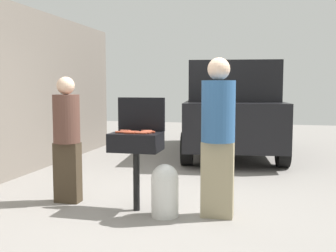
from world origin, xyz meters
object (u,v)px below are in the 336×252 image
Objects in this scene: hot_dog_4 at (147,131)px; parked_minivan at (232,108)px; hot_dog_2 at (145,133)px; hot_dog_9 at (148,132)px; hot_dog_10 at (121,132)px; hot_dog_5 at (126,131)px; person_left at (67,135)px; hot_dog_8 at (129,133)px; propane_tank at (165,189)px; bbq_grill at (136,145)px; hot_dog_0 at (150,132)px; person_right at (218,132)px; hot_dog_3 at (141,133)px; hot_dog_1 at (134,132)px; hot_dog_6 at (131,132)px; hot_dog_7 at (146,132)px.

parked_minivan is (0.69, 4.45, 0.05)m from hot_dog_4.
hot_dog_2 and hot_dog_9 have the same top height.
hot_dog_4 is 1.00× the size of hot_dog_10.
hot_dog_9 is at bearing 0.27° from hot_dog_5.
person_left is at bearing 174.27° from hot_dog_5.
parked_minivan is at bearing 81.98° from hot_dog_2.
propane_tank is (0.44, -0.02, -0.65)m from hot_dog_8.
hot_dog_9 is at bearing 89.41° from hot_dog_2.
person_left is at bearing 171.99° from bbq_grill.
hot_dog_10 is 0.86m from propane_tank.
hot_dog_2 is 1.00× the size of hot_dog_4.
hot_dog_0 is (0.17, 0.01, 0.16)m from bbq_grill.
hot_dog_9 is at bearing -57.46° from hot_dog_4.
hot_dog_5 is 0.87m from propane_tank.
parked_minivan is (1.77, 4.42, 0.13)m from person_left.
hot_dog_3 is at bearing 8.95° from person_right.
hot_dog_5 is 1.00× the size of hot_dog_9.
bbq_grill is at bearing 26.46° from hot_dog_10.
hot_dog_1 is 0.07× the size of person_right.
hot_dog_4 and hot_dog_9 have the same top height.
hot_dog_1 reaches higher than propane_tank.
hot_dog_3 is (-0.03, -0.04, 0.00)m from hot_dog_2.
hot_dog_1 is at bearing 157.53° from hot_dog_2.
hot_dog_4 is at bearing 0.63° from person_left.
person_left is at bearing -2.17° from person_right.
hot_dog_4 is at bearing 99.81° from hot_dog_2.
hot_dog_6 is (-0.05, -0.06, 0.16)m from bbq_grill.
hot_dog_5 reaches higher than bbq_grill.
person_right is (0.82, -0.03, 0.03)m from hot_dog_0.
propane_tank is (0.26, -0.06, -0.65)m from hot_dog_2.
parked_minivan is at bearing 81.65° from hot_dog_3.
hot_dog_9 is at bearing 23.03° from bbq_grill.
hot_dog_2 is 1.14m from person_left.
hot_dog_3 is 0.21× the size of propane_tank.
hot_dog_9 reaches higher than bbq_grill.
propane_tank is at bearing -10.01° from hot_dog_6.
hot_dog_6 is at bearing -126.60° from bbq_grill.
hot_dog_5 is 1.00× the size of hot_dog_10.
hot_dog_1 and hot_dog_8 have the same top height.
person_left is (-0.94, 0.20, -0.08)m from hot_dog_6.
hot_dog_0 and hot_dog_6 have the same top height.
bbq_grill is 0.25m from hot_dog_10.
bbq_grill is 0.23m from hot_dog_5.
parked_minivan is (0.83, 4.68, 0.05)m from hot_dog_8.
hot_dog_8 is (-0.15, -0.24, 0.00)m from hot_dog_4.
hot_dog_5 is at bearing 145.16° from hot_dog_3.
hot_dog_9 is (0.29, 0.00, 0.00)m from hot_dog_5.
hot_dog_10 is (-0.27, 0.04, 0.00)m from hot_dog_3.
hot_dog_5 is 0.30m from hot_dog_7.
person_left is 4.76m from parked_minivan.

